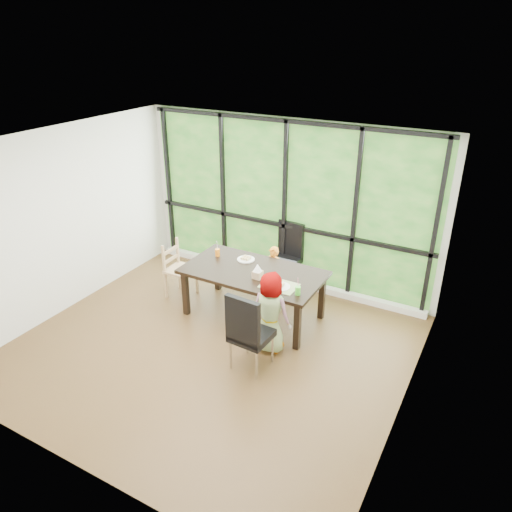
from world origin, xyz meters
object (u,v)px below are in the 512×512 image
orange_cup (218,252)px  green_cup (298,291)px  plate_far (246,259)px  chair_interior_leather (252,330)px  chair_end_beech (181,270)px  dining_table (253,294)px  chair_window_leather (284,257)px  tissue_box (258,275)px  child_older (271,312)px  plate_near (280,287)px  child_toddler (273,272)px

orange_cup → green_cup: 1.62m
plate_far → green_cup: 1.24m
chair_interior_leather → chair_end_beech: chair_interior_leather is taller
orange_cup → dining_table: bearing=-13.5°
chair_window_leather → chair_end_beech: (-1.29, -1.04, -0.09)m
orange_cup → tissue_box: size_ratio=0.92×
chair_interior_leather → orange_cup: 1.78m
dining_table → chair_interior_leather: size_ratio=1.86×
chair_end_beech → plate_far: bearing=-76.3°
plate_far → chair_interior_leather: bearing=-57.6°
child_older → plate_near: size_ratio=4.16×
chair_end_beech → plate_near: 1.89m
tissue_box → child_toddler: bearing=101.2°
chair_end_beech → plate_near: (1.85, -0.23, 0.31)m
chair_window_leather → green_cup: bearing=-49.5°
chair_window_leather → child_toddler: (0.01, -0.39, -0.11)m
plate_near → green_cup: bearing=-12.9°
green_cup → chair_interior_leather: bearing=-111.0°
chair_interior_leather → child_older: child_older is taller
plate_far → green_cup: green_cup is taller
chair_interior_leather → child_toddler: (-0.55, 1.68, -0.11)m
dining_table → child_toddler: 0.64m
chair_window_leather → green_cup: 1.61m
child_older → orange_cup: 1.54m
plate_far → plate_near: (0.82, -0.50, 0.00)m
dining_table → plate_far: (-0.27, 0.26, 0.38)m
chair_end_beech → tissue_box: chair_end_beech is taller
plate_near → orange_cup: (-1.26, 0.42, 0.05)m
chair_window_leather → chair_interior_leather: same height
plate_near → tissue_box: bearing=167.7°
orange_cup → tissue_box: (0.87, -0.33, -0.00)m
child_toddler → plate_near: (0.55, -0.88, 0.33)m
chair_interior_leather → green_cup: 0.83m
plate_far → green_cup: (1.10, -0.57, 0.05)m
chair_interior_leather → child_toddler: size_ratio=1.25×
plate_far → plate_near: 0.96m
dining_table → orange_cup: size_ratio=17.63×
dining_table → green_cup: 0.99m
chair_window_leather → chair_interior_leather: size_ratio=1.00×
child_older → chair_window_leather: bearing=-67.4°
plate_far → chair_end_beech: bearing=-165.2°
chair_end_beech → tissue_box: bearing=-96.8°
green_cup → child_toddler: bearing=131.3°
plate_near → orange_cup: 1.33m
chair_end_beech → plate_near: chair_end_beech is taller
plate_near → tissue_box: (-0.39, 0.09, 0.04)m
dining_table → plate_near: (0.55, -0.24, 0.38)m
child_toddler → orange_cup: orange_cup is taller
child_toddler → plate_near: bearing=-44.9°
plate_far → green_cup: size_ratio=2.25×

